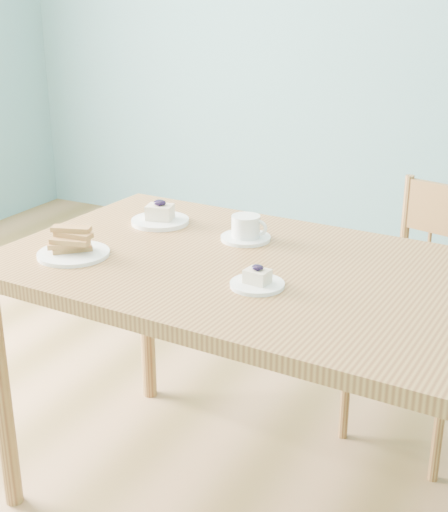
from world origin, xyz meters
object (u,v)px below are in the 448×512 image
Objects in this scene: coffee_cup at (246,230)px; cheesecake_plate_near at (257,281)px; dining_table at (266,294)px; biscotti_plate at (73,247)px; dining_chair at (428,317)px; cheesecake_plate_far at (160,217)px.

cheesecake_plate_near is at bearing -64.47° from coffee_cup.
dining_table is 0.55m from biscotti_plate.
coffee_cup is 0.74× the size of biscotti_plate.
dining_chair is 0.74m from coffee_cup.
cheesecake_plate_near is (-0.29, -0.74, 0.35)m from dining_chair.
cheesecake_plate_near is at bearing -33.75° from cheesecake_plate_far.
dining_table is 8.30× the size of cheesecake_plate_far.
dining_chair reaches higher than biscotti_plate.
cheesecake_plate_far reaches higher than dining_table.
dining_chair is 5.95× the size of coffee_cup.
biscotti_plate is at bearing -121.61° from dining_chair.
cheesecake_plate_far is at bearing 146.25° from cheesecake_plate_near.
coffee_cup is (-0.14, 0.18, 0.11)m from dining_table.
dining_chair reaches higher than cheesecake_plate_near.
dining_table is 11.03× the size of cheesecake_plate_near.
cheesecake_plate_near is at bearing -95.97° from dining_chair.
cheesecake_plate_far is at bearing 172.02° from coffee_cup.
dining_table is 7.56× the size of biscotti_plate.
coffee_cup is (-0.18, 0.30, 0.02)m from cheesecake_plate_near.
cheesecake_plate_far is (-0.78, -0.42, 0.36)m from dining_chair.
biscotti_plate is (-0.37, -0.34, -0.01)m from coffee_cup.
coffee_cup reaches higher than dining_table.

